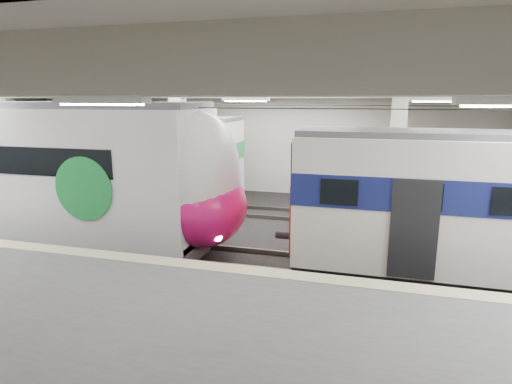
% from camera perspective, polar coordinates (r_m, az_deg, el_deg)
% --- Properties ---
extents(station_hall, '(36.00, 24.00, 5.75)m').
position_cam_1_polar(station_hall, '(11.31, -6.80, 3.47)').
color(station_hall, black).
rests_on(station_hall, ground).
extents(modern_emu, '(15.32, 3.16, 4.87)m').
position_cam_1_polar(modern_emu, '(16.33, -25.73, 2.03)').
color(modern_emu, silver).
rests_on(modern_emu, ground).
extents(far_train, '(13.00, 2.78, 4.18)m').
position_cam_1_polar(far_train, '(21.61, -19.32, 4.20)').
color(far_train, silver).
rests_on(far_train, ground).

